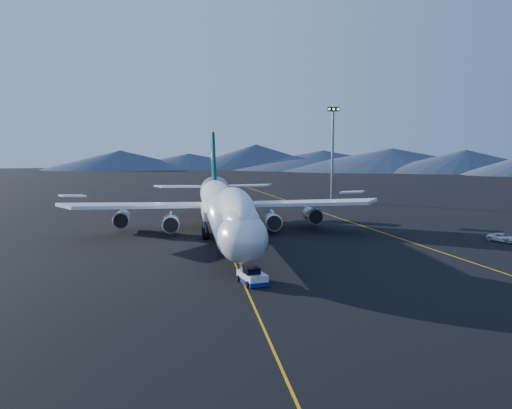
{
  "coord_description": "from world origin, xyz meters",
  "views": [
    {
      "loc": [
        -7.81,
        -98.7,
        18.31
      ],
      "look_at": [
        5.99,
        3.56,
        6.0
      ],
      "focal_mm": 40.0,
      "sensor_mm": 36.0,
      "label": 1
    }
  ],
  "objects": [
    {
      "name": "ground",
      "position": [
        0.0,
        0.0,
        0.0
      ],
      "size": [
        500.0,
        500.0,
        0.0
      ],
      "primitive_type": "plane",
      "color": "black",
      "rests_on": "ground"
    },
    {
      "name": "taxiway_line_main",
      "position": [
        0.0,
        0.0,
        0.01
      ],
      "size": [
        0.25,
        220.0,
        0.01
      ],
      "primitive_type": "cube",
      "color": "#ECA00D",
      "rests_on": "ground"
    },
    {
      "name": "taxiway_line_side",
      "position": [
        30.0,
        10.0,
        0.01
      ],
      "size": [
        28.08,
        198.09,
        0.01
      ],
      "primitive_type": "cube",
      "rotation": [
        0.0,
        0.0,
        0.14
      ],
      "color": "#ECA00D",
      "rests_on": "ground"
    },
    {
      "name": "boeing_747",
      "position": [
        0.0,
        0.03,
        5.81
      ],
      "size": [
        59.62,
        72.43,
        19.37
      ],
      "color": "silver",
      "rests_on": "ground"
    },
    {
      "name": "pushback_tug",
      "position": [
        1.06,
        -29.5,
        0.69
      ],
      "size": [
        3.85,
        5.53,
        2.2
      ],
      "rotation": [
        0.0,
        0.0,
        0.25
      ],
      "color": "silver",
      "rests_on": "ground"
    },
    {
      "name": "service_van",
      "position": [
        48.21,
        -7.01,
        0.73
      ],
      "size": [
        4.78,
        5.76,
        1.46
      ],
      "primitive_type": "imported",
      "rotation": [
        0.0,
        0.0,
        0.54
      ],
      "color": "silver",
      "rests_on": "ground"
    },
    {
      "name": "floodlight_mast",
      "position": [
        35.21,
        58.39,
        13.47
      ],
      "size": [
        3.28,
        2.46,
        26.58
      ],
      "rotation": [
        0.0,
        0.0,
        -0.4
      ],
      "color": "black",
      "rests_on": "ground"
    }
  ]
}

